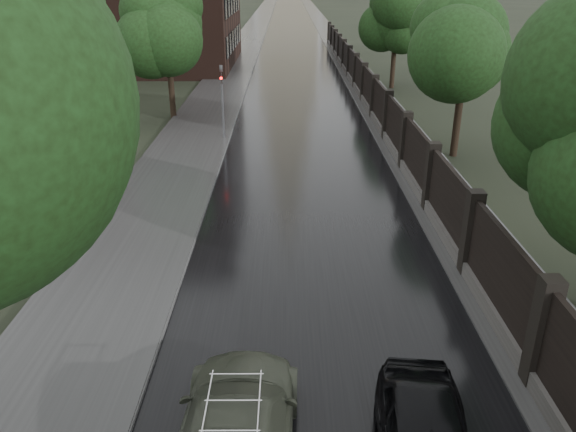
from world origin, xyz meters
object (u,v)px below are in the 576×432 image
at_px(tree_right_c, 396,22).
at_px(tree_right_b, 465,54).
at_px(traffic_light, 222,96).
at_px(tree_left_far, 167,31).

bearing_deg(tree_right_c, tree_right_b, -90.00).
relative_size(tree_right_b, traffic_light, 1.75).
bearing_deg(tree_right_b, tree_right_c, 90.00).
relative_size(tree_left_far, tree_right_b, 1.05).
bearing_deg(tree_right_b, tree_left_far, 152.70).
height_order(tree_right_b, traffic_light, tree_right_b).
bearing_deg(traffic_light, tree_left_far, 126.47).
distance_m(tree_left_far, tree_right_b, 17.45).
relative_size(tree_right_b, tree_right_c, 1.00).
xyz_separation_m(tree_right_c, traffic_light, (-11.80, -15.01, -2.55)).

